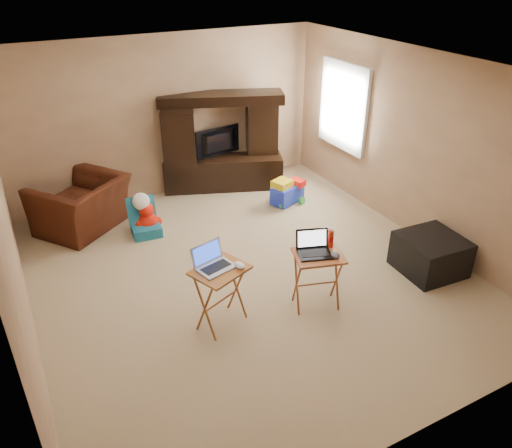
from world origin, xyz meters
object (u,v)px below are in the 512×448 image
entertainment_center (222,142)px  tray_table_right (317,281)px  laptop_left (216,259)px  mouse_left (240,265)px  mouse_right (335,255)px  recliner (81,205)px  push_toy (287,191)px  plush_toy (148,217)px  television (220,143)px  child_rocker (145,218)px  water_bottle (330,239)px  tray_table_left (221,297)px  ottoman (430,254)px  laptop_right (315,245)px

entertainment_center → tray_table_right: 3.45m
laptop_left → mouse_left: (0.22, -0.10, -0.09)m
mouse_right → recliner: bearing=123.5°
push_toy → mouse_left: 3.02m
plush_toy → push_toy: size_ratio=0.81×
television → child_rocker: television is taller
television → water_bottle: (-0.20, -3.40, 0.02)m
child_rocker → tray_table_left: 2.26m
mouse_right → television: bearing=85.7°
laptop_left → child_rocker: bearing=78.4°
recliner → ottoman: size_ratio=1.58×
push_toy → mouse_left: size_ratio=3.86×
plush_toy → laptop_left: 2.38m
tray_table_right → mouse_left: mouse_left is taller
laptop_right → ottoman: bearing=15.9°
laptop_right → mouse_right: 0.24m
tray_table_right → mouse_left: (-0.88, 0.14, 0.40)m
child_rocker → tray_table_left: size_ratio=0.74×
entertainment_center → ottoman: bearing=-49.2°
ottoman → laptop_left: size_ratio=1.96×
water_bottle → push_toy: bearing=69.7°
television → recliner: 2.44m
ottoman → laptop_left: 2.83m
tray_table_left → mouse_right: size_ratio=5.12×
entertainment_center → television: size_ratio=2.41×
laptop_left → laptop_right: (1.06, -0.22, -0.03)m
recliner → child_rocker: size_ratio=2.19×
entertainment_center → mouse_right: entertainment_center is taller
laptop_right → water_bottle: (0.24, 0.06, -0.02)m
entertainment_center → plush_toy: size_ratio=4.37×
television → mouse_left: television is taller
laptop_left → tray_table_left: bearing=-59.8°
plush_toy → tray_table_left: (0.10, -2.33, 0.13)m
laptop_left → push_toy: bearing=30.2°
recliner → mouse_left: 3.12m
child_rocker → laptop_right: size_ratio=1.47×
mouse_right → child_rocker: bearing=117.7°
television → plush_toy: television is taller
plush_toy → mouse_left: size_ratio=3.12×
child_rocker → ottoman: bearing=-35.0°
recliner → mouse_right: 3.81m
tray_table_left → laptop_left: bearing=113.2°
push_toy → laptop_right: (-1.10, -2.37, 0.59)m
tray_table_right → mouse_right: size_ratio=4.92×
plush_toy → tray_table_right: 2.80m
tray_table_right → laptop_right: size_ratio=1.91×
television → tray_table_left: (-1.47, -3.27, -0.41)m
entertainment_center → recliner: (-2.37, -0.36, -0.43)m
plush_toy → laptop_right: bearing=-65.9°
television → water_bottle: 3.40m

